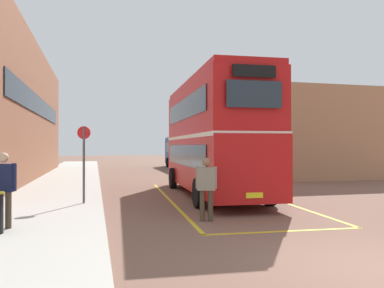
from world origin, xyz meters
TOP-DOWN VIEW (x-y plane):
  - ground_plane at (0.00, 14.40)m, footprint 135.60×135.60m
  - sidewalk_left at (-6.50, 16.80)m, footprint 4.00×57.60m
  - depot_building_right at (9.74, 22.86)m, footprint 8.55×16.78m
  - double_decker_bus at (0.05, 9.98)m, footprint 3.18×10.04m
  - single_deck_bus at (3.42, 29.47)m, footprint 2.76×9.46m
  - pedestrian_boarding at (-1.78, 4.75)m, footprint 0.56×0.37m
  - pedestrian_waiting_near at (-6.83, 4.42)m, footprint 0.56×0.39m
  - bus_stop_sign at (-5.13, 8.11)m, footprint 0.44×0.10m
  - bay_marking_yellow at (-0.00, 8.11)m, footprint 4.80×12.14m

SIDE VIEW (x-z plane):
  - ground_plane at x=0.00m, z-range 0.00..0.00m
  - bay_marking_yellow at x=0.00m, z-range 0.00..0.01m
  - sidewalk_left at x=-6.50m, z-range 0.00..0.14m
  - pedestrian_boarding at x=-1.78m, z-range 0.15..1.90m
  - pedestrian_waiting_near at x=-6.83m, z-range 0.29..2.07m
  - single_deck_bus at x=3.42m, z-range 0.13..3.15m
  - bus_stop_sign at x=-5.13m, z-range 0.41..3.02m
  - double_decker_bus at x=0.05m, z-range 0.14..4.89m
  - depot_building_right at x=9.74m, z-range 0.00..5.76m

